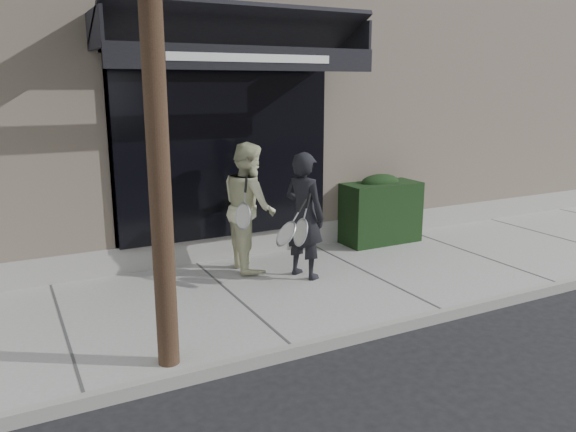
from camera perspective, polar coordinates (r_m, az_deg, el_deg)
ground at (r=8.03m, az=8.02°, el=-6.48°), size 80.00×80.00×0.00m
sidewalk at (r=8.01m, az=8.04°, el=-6.08°), size 20.00×3.00×0.12m
curb at (r=6.89m, az=15.60°, el=-9.63°), size 20.00×0.10×0.14m
building_facade at (r=11.94m, az=-5.82°, el=13.38°), size 14.30×8.04×5.64m
hedge at (r=9.45m, az=9.22°, el=0.63°), size 1.30×0.70×1.14m
pedestrian_front at (r=7.52m, az=1.66°, el=0.03°), size 0.84×0.80×1.71m
pedestrian_back at (r=7.87m, az=-3.97°, el=0.96°), size 0.78×0.96×1.81m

